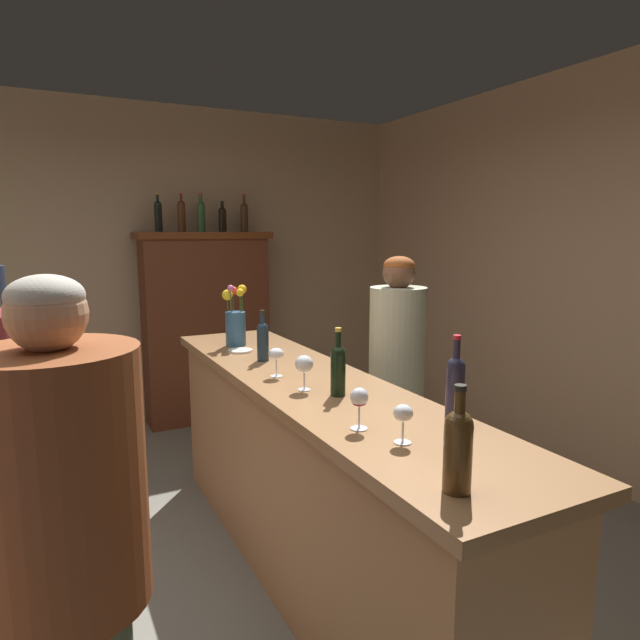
# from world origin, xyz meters

# --- Properties ---
(floor) EXTENTS (7.52, 7.52, 0.00)m
(floor) POSITION_xyz_m (0.00, 0.00, 0.00)
(floor) COLOR slate
(floor) RESTS_ON ground
(wall_back) EXTENTS (5.62, 0.12, 2.80)m
(wall_back) POSITION_xyz_m (0.00, 2.95, 1.40)
(wall_back) COLOR tan
(wall_back) RESTS_ON ground
(wall_right) EXTENTS (0.12, 5.90, 2.80)m
(wall_right) POSITION_xyz_m (2.81, 0.00, 1.40)
(wall_right) COLOR tan
(wall_right) RESTS_ON ground
(bar_counter) EXTENTS (0.61, 2.79, 1.00)m
(bar_counter) POSITION_xyz_m (0.60, 0.12, 0.50)
(bar_counter) COLOR #A37047
(bar_counter) RESTS_ON ground
(display_cabinet) EXTENTS (1.16, 0.40, 1.70)m
(display_cabinet) POSITION_xyz_m (0.78, 2.66, 0.88)
(display_cabinet) COLOR #5D2E1A
(display_cabinet) RESTS_ON ground
(wine_bottle_syrah) EXTENTS (0.06, 0.06, 0.28)m
(wine_bottle_syrah) POSITION_xyz_m (0.53, 0.61, 1.12)
(wine_bottle_syrah) COLOR #192B39
(wine_bottle_syrah) RESTS_ON bar_counter
(wine_bottle_rose) EXTENTS (0.08, 0.08, 0.30)m
(wine_bottle_rose) POSITION_xyz_m (0.45, -1.07, 1.13)
(wine_bottle_rose) COLOR #4B3316
(wine_bottle_rose) RESTS_ON bar_counter
(wine_bottle_pinot) EXTENTS (0.07, 0.07, 0.30)m
(wine_bottle_pinot) POSITION_xyz_m (0.59, -0.15, 1.12)
(wine_bottle_pinot) COLOR black
(wine_bottle_pinot) RESTS_ON bar_counter
(wine_bottle_chardonnay) EXTENTS (0.07, 0.07, 0.33)m
(wine_bottle_chardonnay) POSITION_xyz_m (0.80, -0.65, 1.14)
(wine_bottle_chardonnay) COLOR #232137
(wine_bottle_chardonnay) RESTS_ON bar_counter
(wine_glass_front) EXTENTS (0.08, 0.08, 0.16)m
(wine_glass_front) POSITION_xyz_m (0.49, -0.01, 1.12)
(wine_glass_front) COLOR white
(wine_glass_front) RESTS_ON bar_counter
(wine_glass_mid) EXTENTS (0.07, 0.07, 0.13)m
(wine_glass_mid) POSITION_xyz_m (0.52, -0.72, 1.10)
(wine_glass_mid) COLOR white
(wine_glass_mid) RESTS_ON bar_counter
(wine_glass_rear) EXTENTS (0.08, 0.08, 0.14)m
(wine_glass_rear) POSITION_xyz_m (0.47, 0.26, 1.11)
(wine_glass_rear) COLOR white
(wine_glass_rear) RESTS_ON bar_counter
(wine_glass_spare) EXTENTS (0.07, 0.07, 0.15)m
(wine_glass_spare) POSITION_xyz_m (0.46, -0.54, 1.11)
(wine_glass_spare) COLOR white
(wine_glass_spare) RESTS_ON bar_counter
(flower_arrangement) EXTENTS (0.15, 0.14, 0.38)m
(flower_arrangement) POSITION_xyz_m (0.53, 1.07, 1.15)
(flower_arrangement) COLOR #2E5574
(flower_arrangement) RESTS_ON bar_counter
(cheese_plate) EXTENTS (0.14, 0.14, 0.01)m
(cheese_plate) POSITION_xyz_m (0.50, 0.88, 1.00)
(cheese_plate) COLOR white
(cheese_plate) RESTS_ON bar_counter
(display_bottle_left) EXTENTS (0.06, 0.06, 0.32)m
(display_bottle_left) POSITION_xyz_m (0.40, 2.66, 1.84)
(display_bottle_left) COLOR black
(display_bottle_left) RESTS_ON display_cabinet
(display_bottle_midleft) EXTENTS (0.07, 0.07, 0.33)m
(display_bottle_midleft) POSITION_xyz_m (0.60, 2.66, 1.84)
(display_bottle_midleft) COLOR #4C2A15
(display_bottle_midleft) RESTS_ON display_cabinet
(display_bottle_center) EXTENTS (0.07, 0.07, 0.33)m
(display_bottle_center) POSITION_xyz_m (0.77, 2.66, 1.84)
(display_bottle_center) COLOR #2D502D
(display_bottle_center) RESTS_ON display_cabinet
(display_bottle_midright) EXTENTS (0.07, 0.07, 0.27)m
(display_bottle_midright) POSITION_xyz_m (0.96, 2.66, 1.82)
(display_bottle_midright) COLOR black
(display_bottle_midright) RESTS_ON display_cabinet
(display_bottle_right) EXTENTS (0.07, 0.07, 0.34)m
(display_bottle_right) POSITION_xyz_m (1.16, 2.66, 1.84)
(display_bottle_right) COLOR #412718
(display_bottle_right) RESTS_ON display_cabinet
(patron_tall) EXTENTS (0.38, 0.38, 1.61)m
(patron_tall) POSITION_xyz_m (-0.52, -0.83, 0.87)
(patron_tall) COLOR #506650
(patron_tall) RESTS_ON ground
(bartender) EXTENTS (0.32, 0.32, 1.57)m
(bartender) POSITION_xyz_m (1.25, 0.35, 0.86)
(bartender) COLOR #2D3444
(bartender) RESTS_ON ground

